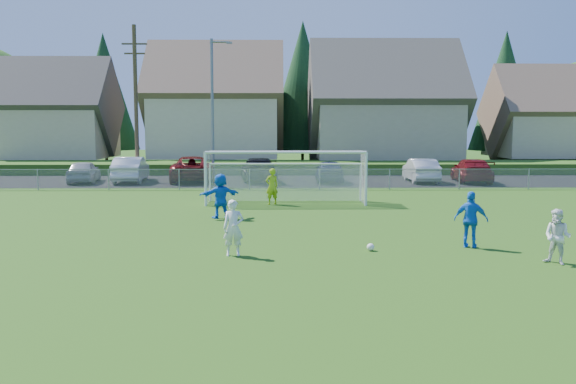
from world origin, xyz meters
name	(u,v)px	position (x,y,z in m)	size (l,w,h in m)	color
ground	(293,299)	(0.00, 0.00, 0.00)	(160.00, 160.00, 0.00)	#193D0C
asphalt_lot	(284,181)	(0.00, 27.50, 0.01)	(60.00, 60.00, 0.00)	black
grass_embankment	(283,167)	(0.00, 35.00, 0.40)	(70.00, 6.00, 0.80)	#1E420F
soccer_ball	(371,247)	(2.37, 4.93, 0.11)	(0.22, 0.22, 0.22)	white
player_white_a	(233,228)	(-1.59, 4.33, 0.79)	(0.58, 0.38, 1.58)	white
player_white_b	(558,237)	(7.04, 3.16, 0.73)	(0.71, 0.55, 1.46)	white
player_blue_a	(471,220)	(5.44, 5.37, 0.85)	(0.99, 0.41, 1.69)	blue
player_blue_b	(221,196)	(-2.62, 11.36, 0.89)	(1.64, 0.52, 1.77)	blue
goalkeeper	(272,186)	(-0.64, 15.50, 0.84)	(0.61, 0.40, 1.68)	#A4C717
car_a	(84,172)	(-12.80, 26.41, 0.72)	(1.69, 4.20, 1.43)	#989B9F
car_b	(131,169)	(-9.91, 26.84, 0.82)	(1.73, 4.97, 1.64)	silver
car_c	(192,169)	(-6.01, 27.24, 0.82)	(2.74, 5.93, 1.65)	#55090A
car_d	(258,169)	(-1.67, 27.30, 0.78)	(2.17, 5.35, 1.55)	black
car_e	(329,171)	(2.92, 26.48, 0.73)	(1.71, 4.26, 1.45)	#131643
car_f	(421,170)	(8.86, 26.60, 0.76)	(1.60, 4.59, 1.51)	silver
car_g	(472,171)	(12.12, 26.45, 0.76)	(2.12, 5.21, 1.51)	#630B0F
soccer_goal	(286,169)	(0.00, 16.05, 1.63)	(7.42, 1.90, 2.50)	white
chainlink_fence	(285,179)	(0.00, 22.00, 0.63)	(52.06, 0.06, 1.20)	gray
streetlight	(213,106)	(-4.45, 26.00, 4.84)	(1.38, 0.18, 9.00)	slate
utility_pole	(136,102)	(-9.50, 27.00, 5.15)	(1.60, 0.26, 10.00)	#473321
houses_row	(305,84)	(1.97, 42.46, 7.33)	(53.90, 11.45, 13.27)	tan
tree_row	(293,93)	(1.04, 48.74, 6.91)	(65.98, 12.36, 13.80)	#382616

